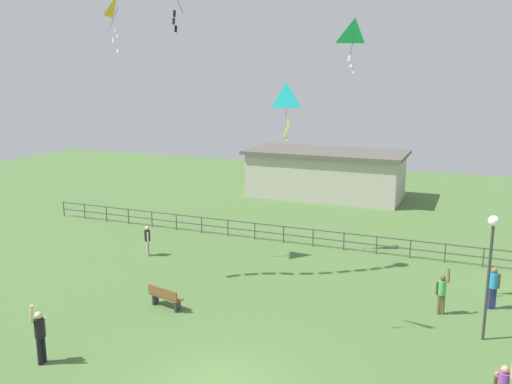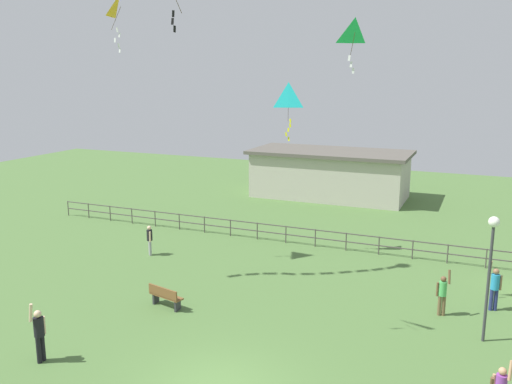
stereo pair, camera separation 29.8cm
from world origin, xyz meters
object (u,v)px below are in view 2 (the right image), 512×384
(park_bench, at_px, (165,296))
(kite_1, at_px, (288,97))
(person_1, at_px, (39,332))
(person_3, at_px, (150,238))
(person_4, at_px, (443,292))
(kite_2, at_px, (121,9))
(person_0, at_px, (495,286))
(kite_0, at_px, (355,34))
(lamppost, at_px, (491,252))

(park_bench, bearing_deg, kite_1, 77.26)
(person_1, relative_size, person_3, 1.34)
(person_1, distance_m, person_4, 14.16)
(park_bench, height_order, person_1, person_1)
(person_1, relative_size, kite_2, 0.83)
(person_0, height_order, kite_2, kite_2)
(kite_0, height_order, kite_2, kite_2)
(person_3, bearing_deg, kite_0, -13.04)
(kite_1, relative_size, kite_2, 1.13)
(person_0, distance_m, person_1, 16.34)
(lamppost, bearing_deg, person_3, 168.46)
(person_4, distance_m, kite_0, 10.01)
(kite_1, bearing_deg, person_3, -150.74)
(person_1, bearing_deg, person_0, 36.90)
(person_3, bearing_deg, person_1, -74.68)
(park_bench, height_order, person_3, person_3)
(park_bench, distance_m, person_3, 6.57)
(person_4, height_order, kite_0, kite_0)
(park_bench, distance_m, person_0, 12.65)
(kite_0, bearing_deg, kite_1, 127.84)
(person_0, distance_m, person_3, 15.85)
(person_0, bearing_deg, park_bench, -157.96)
(person_1, relative_size, kite_1, 0.73)
(park_bench, height_order, kite_2, kite_2)
(kite_0, xyz_separation_m, kite_1, (-4.54, 5.84, -2.47))
(person_0, height_order, person_4, person_0)
(person_1, bearing_deg, lamppost, 28.64)
(person_3, height_order, kite_0, kite_0)
(person_0, relative_size, person_4, 1.09)
(lamppost, distance_m, kite_1, 12.44)
(kite_2, bearing_deg, person_3, 85.57)
(person_1, bearing_deg, kite_1, 76.44)
(person_0, distance_m, kite_0, 10.86)
(person_0, height_order, kite_0, kite_0)
(person_4, distance_m, kite_2, 17.80)
(park_bench, xyz_separation_m, kite_1, (1.92, 8.47, 7.32))
(kite_2, bearing_deg, person_4, -1.21)
(person_0, distance_m, kite_2, 19.22)
(person_3, height_order, kite_1, kite_1)
(person_1, bearing_deg, kite_2, 108.04)
(lamppost, distance_m, kite_0, 8.67)
(person_0, relative_size, kite_0, 1.08)
(person_3, relative_size, kite_1, 0.55)
(lamppost, bearing_deg, kite_0, 171.71)
(person_0, distance_m, kite_1, 12.49)
(kite_0, bearing_deg, person_0, 21.84)
(lamppost, xyz_separation_m, park_bench, (-11.43, -1.91, -2.72))
(lamppost, height_order, person_0, lamppost)
(park_bench, distance_m, person_4, 10.53)
(lamppost, bearing_deg, person_4, 133.58)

